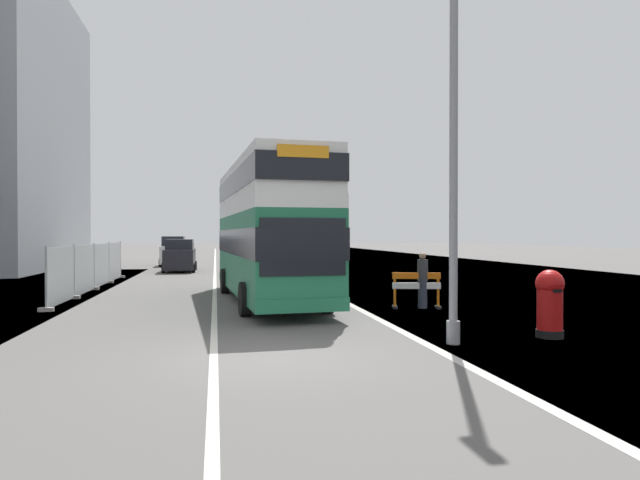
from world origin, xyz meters
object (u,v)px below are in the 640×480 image
Objects in this scene: car_receding_mid at (174,252)px; car_oncoming_near at (180,256)px; lamppost_foreground at (454,141)px; red_pillar_postbox at (550,300)px; roadworks_barrier at (416,286)px; double_decker_bus at (268,229)px; pedestrian_at_kerb at (423,280)px.

car_oncoming_near is at bearing -82.80° from car_receding_mid.
car_receding_mid is (-8.20, 32.57, -3.33)m from lamppost_foreground.
red_pillar_postbox is at bearing -71.67° from car_receding_mid.
car_receding_mid is (-9.47, 26.92, 0.34)m from roadworks_barrier.
car_receding_mid is (-4.96, 24.11, -1.51)m from double_decker_bus.
double_decker_bus is 2.57× the size of car_receding_mid.
pedestrian_at_kerb is at bearing 100.65° from red_pillar_postbox.
roadworks_barrier is 0.88× the size of pedestrian_at_kerb.
roadworks_barrier is (1.28, 5.64, -3.66)m from lamppost_foreground.
double_decker_bus reaches higher than red_pillar_postbox.
car_oncoming_near is (-7.30, 25.50, -3.39)m from lamppost_foreground.
roadworks_barrier is at bearing -70.62° from car_receding_mid.
lamppost_foreground is 5.83× the size of roadworks_barrier.
car_oncoming_near is 21.71m from pedestrian_at_kerb.
roadworks_barrier is (4.51, -2.81, -1.85)m from double_decker_bus.
pedestrian_at_kerb reaches higher than red_pillar_postbox.
red_pillar_postbox is 34.00m from car_receding_mid.
red_pillar_postbox is 5.49m from roadworks_barrier.
red_pillar_postbox is 27.05m from car_oncoming_near.
roadworks_barrier is 21.63m from car_oncoming_near.
pedestrian_at_kerb is (1.49, 5.65, -3.47)m from lamppost_foreground.
roadworks_barrier is 0.36× the size of car_receding_mid.
red_pillar_postbox is at bearing -79.35° from pedestrian_at_kerb.
red_pillar_postbox is 0.98× the size of roadworks_barrier.
double_decker_bus is 6.39× the size of pedestrian_at_kerb.
roadworks_barrier is at bearing -66.63° from car_oncoming_near.
lamppost_foreground reaches higher than car_oncoming_near.
car_oncoming_near reaches higher than roadworks_barrier.
pedestrian_at_kerb is (8.79, -19.85, -0.08)m from car_oncoming_near.
pedestrian_at_kerb is (9.68, -26.92, -0.15)m from car_receding_mid.
pedestrian_at_kerb is (-1.01, 5.36, 0.05)m from red_pillar_postbox.
roadworks_barrier is (-1.22, 5.35, -0.14)m from red_pillar_postbox.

